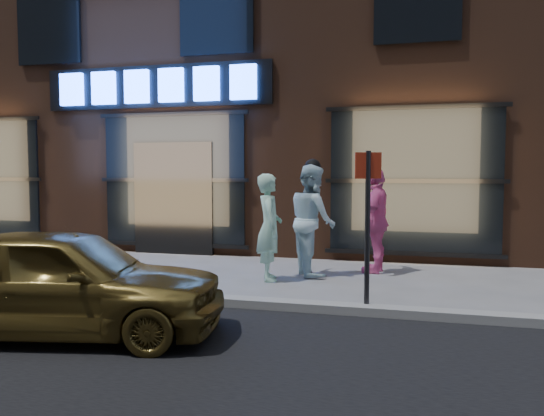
{
  "coord_description": "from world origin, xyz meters",
  "views": [
    {
      "loc": [
        4.9,
        -6.57,
        1.79
      ],
      "look_at": [
        2.79,
        1.6,
        1.2
      ],
      "focal_mm": 35.0,
      "sensor_mm": 36.0,
      "label": 1
    }
  ],
  "objects_px": {
    "man_bowtie": "(269,227)",
    "sign_post": "(368,216)",
    "gold_sedan": "(61,281)",
    "man_cap": "(312,220)",
    "passerby": "(376,221)"
  },
  "relations": [
    {
      "from": "man_bowtie",
      "to": "sign_post",
      "type": "height_order",
      "value": "sign_post"
    },
    {
      "from": "man_cap",
      "to": "gold_sedan",
      "type": "height_order",
      "value": "man_cap"
    },
    {
      "from": "man_cap",
      "to": "sign_post",
      "type": "height_order",
      "value": "sign_post"
    },
    {
      "from": "gold_sedan",
      "to": "sign_post",
      "type": "xyz_separation_m",
      "value": [
        3.14,
        1.74,
        0.63
      ]
    },
    {
      "from": "man_cap",
      "to": "passerby",
      "type": "bearing_deg",
      "value": -90.75
    },
    {
      "from": "gold_sedan",
      "to": "sign_post",
      "type": "height_order",
      "value": "sign_post"
    },
    {
      "from": "passerby",
      "to": "sign_post",
      "type": "height_order",
      "value": "sign_post"
    },
    {
      "from": "man_cap",
      "to": "sign_post",
      "type": "distance_m",
      "value": 2.53
    },
    {
      "from": "man_bowtie",
      "to": "passerby",
      "type": "xyz_separation_m",
      "value": [
        1.65,
        1.13,
        0.04
      ]
    },
    {
      "from": "gold_sedan",
      "to": "sign_post",
      "type": "bearing_deg",
      "value": -72.05
    },
    {
      "from": "man_cap",
      "to": "sign_post",
      "type": "relative_size",
      "value": 0.93
    },
    {
      "from": "gold_sedan",
      "to": "sign_post",
      "type": "distance_m",
      "value": 3.65
    },
    {
      "from": "man_cap",
      "to": "man_bowtie",
      "type": "bearing_deg",
      "value": 108.28
    },
    {
      "from": "sign_post",
      "to": "gold_sedan",
      "type": "bearing_deg",
      "value": -167.13
    },
    {
      "from": "man_bowtie",
      "to": "sign_post",
      "type": "xyz_separation_m",
      "value": [
        1.7,
        -1.65,
        0.36
      ]
    }
  ]
}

